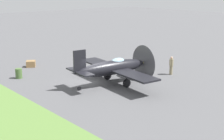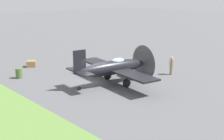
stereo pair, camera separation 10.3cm
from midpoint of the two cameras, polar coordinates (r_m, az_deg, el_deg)
ground_plane at (r=27.80m, az=-3.71°, el=-2.70°), size 160.00×160.00×0.00m
airplane_lead at (r=27.89m, az=0.16°, el=0.43°), size 9.64×7.65×3.42m
ground_crew_chief at (r=31.48m, az=10.11°, el=0.84°), size 0.38×0.62×1.73m
fuel_drum at (r=31.02m, az=-15.90°, el=-0.57°), size 0.60×0.60×0.90m
supply_crate at (r=35.16m, az=-13.92°, el=1.05°), size 1.24×1.24×0.64m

